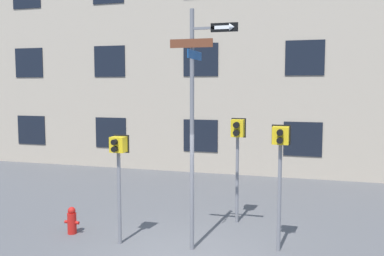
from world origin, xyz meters
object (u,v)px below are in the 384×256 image
Objects in this scene: fire_hydrant at (72,221)px; street_sign_pole at (195,111)px; pedestrian_signal_across at (237,141)px; pedestrian_signal_left at (119,159)px; pedestrian_signal_right at (280,153)px.

street_sign_pole is at bearing -2.64° from fire_hydrant.
fire_hydrant is (-3.62, -1.94, -1.81)m from pedestrian_signal_across.
street_sign_pole is at bearing 4.16° from pedestrian_signal_left.
pedestrian_signal_across is at bearing 44.57° from pedestrian_signal_left.
pedestrian_signal_left is 0.90× the size of pedestrian_signal_right.
pedestrian_signal_right is at bearing 9.30° from pedestrian_signal_left.
street_sign_pole is 7.81× the size of fire_hydrant.
pedestrian_signal_left reaches higher than fire_hydrant.
street_sign_pole is 1.89× the size of pedestrian_signal_right.
pedestrian_signal_right is at bearing 14.27° from street_sign_pole.
street_sign_pole reaches higher than pedestrian_signal_right.
pedestrian_signal_across is (-1.20, 1.64, 0.00)m from pedestrian_signal_right.
street_sign_pole is 2.31m from pedestrian_signal_across.
street_sign_pole is 1.98m from pedestrian_signal_right.
pedestrian_signal_left is at bearing -10.97° from fire_hydrant.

